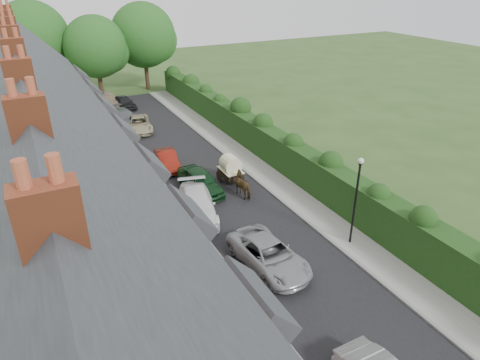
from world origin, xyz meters
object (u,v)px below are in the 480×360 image
object	(u,v)px
car_silver_b	(269,255)
car_beige	(139,124)
lamppost	(357,191)
car_red	(167,160)
car_black	(124,102)
car_green	(200,181)
horse_cart	(230,168)
car_white	(197,205)
car_grey	(124,118)
horse	(244,185)

from	to	relation	value
car_silver_b	car_beige	xyz separation A→B (m)	(-0.45, 23.08, -0.06)
lamppost	car_red	xyz separation A→B (m)	(-5.78, 14.20, -2.65)
lamppost	car_black	xyz separation A→B (m)	(-5.00, 31.19, -2.62)
car_green	car_black	xyz separation A→B (m)	(0.00, 21.71, -0.10)
horse_cart	car_white	bearing A→B (deg)	-140.99
car_red	horse_cart	bearing A→B (deg)	-48.82
car_beige	horse_cart	distance (m)	14.06
lamppost	car_white	bearing A→B (deg)	134.12
car_silver_b	car_green	world-z (taller)	car_green
car_silver_b	car_red	size ratio (longest dim) A/B	1.31
car_white	car_green	world-z (taller)	car_green
car_green	car_red	size ratio (longest dim) A/B	1.16
car_white	car_grey	bearing A→B (deg)	104.35
car_green	horse	xyz separation A→B (m)	(2.36, -1.90, 0.03)
car_green	car_red	distance (m)	4.78
car_green	car_beige	size ratio (longest dim) A/B	0.96
car_white	car_black	bearing A→B (deg)	101.09
car_white	horse_cart	bearing A→B (deg)	53.36
car_silver_b	car_white	xyz separation A→B (m)	(-1.37, 6.28, 0.04)
car_red	horse	world-z (taller)	horse
car_silver_b	car_black	xyz separation A→B (m)	(0.03, 30.87, -0.04)
car_beige	car_grey	world-z (taller)	car_grey
car_grey	lamppost	bearing A→B (deg)	-86.93
car_silver_b	car_beige	distance (m)	23.09
car_green	car_beige	distance (m)	13.92
lamppost	car_white	size ratio (longest dim) A/B	0.99
horse	horse_cart	world-z (taller)	horse_cart
car_red	car_black	size ratio (longest dim) A/B	1.00
car_silver_b	car_red	xyz separation A→B (m)	(-0.74, 13.88, -0.07)
car_silver_b	car_black	size ratio (longest dim) A/B	1.30
car_white	car_beige	distance (m)	16.83
car_green	car_grey	bearing A→B (deg)	91.75
car_green	car_white	bearing A→B (deg)	-119.16
car_grey	horse_cart	distance (m)	16.20
car_silver_b	car_white	world-z (taller)	car_white
lamppost	car_beige	bearing A→B (deg)	103.18
horse_cart	car_green	bearing A→B (deg)	-176.13
horse_cart	car_red	bearing A→B (deg)	124.55
lamppost	horse_cart	size ratio (longest dim) A/B	1.76
horse_cart	car_grey	bearing A→B (deg)	103.42
car_silver_b	car_red	world-z (taller)	car_silver_b
car_beige	horse_cart	bearing A→B (deg)	-70.20
car_red	car_black	world-z (taller)	car_black
car_beige	car_silver_b	bearing A→B (deg)	-80.75
car_grey	horse_cart	xyz separation A→B (m)	(3.76, -15.76, 0.44)
horse	car_black	bearing A→B (deg)	-92.28
horse	horse_cart	xyz separation A→B (m)	(0.00, 2.05, 0.41)
lamppost	car_silver_b	distance (m)	5.66
car_grey	car_black	world-z (taller)	car_grey
car_white	lamppost	bearing A→B (deg)	-31.53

